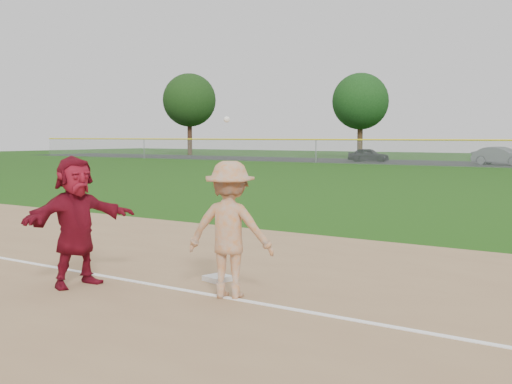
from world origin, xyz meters
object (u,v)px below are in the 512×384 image
Objects in this scene: base_runner at (76,221)px; car_left at (369,155)px; first_base at (218,278)px; car_mid at (501,156)px.

base_runner reaches higher than car_left.
car_mid is (-6.31, 44.76, 0.67)m from first_base.
first_base is at bearing -36.36° from base_runner.
first_base is 0.10× the size of car_left.
car_left is at bearing 111.45° from first_base.
first_base is at bearing -168.02° from car_left.
car_left is 11.26m from car_mid.
car_mid reaches higher than first_base.
car_left is (-15.99, 46.17, -0.39)m from base_runner.
base_runner is 46.46m from car_mid.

